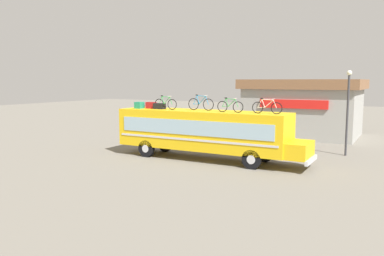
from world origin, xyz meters
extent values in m
plane|color=slate|center=(0.00, 0.00, 0.00)|extent=(120.00, 120.00, 0.00)
cube|color=yellow|center=(0.00, 0.00, 1.85)|extent=(10.96, 2.49, 2.36)
cube|color=yellow|center=(6.06, 0.00, 1.11)|extent=(1.16, 2.29, 0.87)
cube|color=#99B7C6|center=(0.00, -1.26, 2.10)|extent=(10.08, 0.04, 0.88)
cube|color=#99B7C6|center=(0.00, 1.26, 2.10)|extent=(10.08, 0.04, 0.88)
cube|color=silver|center=(0.00, -1.26, 1.38)|extent=(10.52, 0.03, 0.12)
cube|color=silver|center=(0.00, 1.26, 1.38)|extent=(10.52, 0.03, 0.12)
cube|color=silver|center=(6.69, 0.00, 0.59)|extent=(0.16, 2.37, 0.24)
cylinder|color=black|center=(3.73, -1.11, 0.55)|extent=(1.09, 0.28, 1.09)
cylinder|color=silver|center=(3.73, -1.11, 0.55)|extent=(0.49, 0.30, 0.49)
cylinder|color=black|center=(3.73, 1.11, 0.55)|extent=(1.09, 0.28, 1.09)
cylinder|color=silver|center=(3.73, 1.11, 0.55)|extent=(0.49, 0.30, 0.49)
cylinder|color=black|center=(-3.40, -1.11, 0.55)|extent=(1.09, 0.28, 1.09)
cylinder|color=silver|center=(-3.40, -1.11, 0.55)|extent=(0.49, 0.30, 0.49)
cylinder|color=black|center=(-3.40, 1.11, 0.55)|extent=(1.09, 0.28, 1.09)
cylinder|color=silver|center=(-3.40, 1.11, 0.55)|extent=(0.49, 0.30, 0.49)
cube|color=#1E7F66|center=(-4.51, -0.30, 3.24)|extent=(0.47, 0.53, 0.43)
cube|color=maroon|center=(-3.77, -0.01, 3.24)|extent=(0.68, 0.32, 0.43)
cube|color=black|center=(-3.05, -0.10, 3.22)|extent=(0.76, 0.42, 0.37)
torus|color=black|center=(-2.94, -0.28, 3.37)|extent=(0.68, 0.04, 0.68)
torus|color=black|center=(-1.96, -0.28, 3.37)|extent=(0.68, 0.04, 0.68)
cylinder|color=green|center=(-2.65, -0.28, 3.62)|extent=(0.19, 0.04, 0.48)
cylinder|color=green|center=(-2.35, -0.28, 3.61)|extent=(0.46, 0.04, 0.46)
cylinder|color=green|center=(-2.43, -0.28, 3.84)|extent=(0.59, 0.04, 0.07)
cylinder|color=green|center=(-2.75, -0.28, 3.38)|extent=(0.37, 0.03, 0.05)
cylinder|color=green|center=(-2.83, -0.28, 3.61)|extent=(0.24, 0.03, 0.50)
cylinder|color=green|center=(-2.05, -0.28, 3.60)|extent=(0.21, 0.03, 0.47)
cylinder|color=silver|center=(-2.14, -0.28, 3.88)|extent=(0.03, 0.44, 0.03)
ellipsoid|color=black|center=(-2.72, -0.28, 3.90)|extent=(0.20, 0.08, 0.06)
torus|color=black|center=(-0.70, 0.24, 3.40)|extent=(0.74, 0.04, 0.74)
torus|color=black|center=(0.35, 0.24, 3.40)|extent=(0.74, 0.04, 0.74)
cylinder|color=#197FDB|center=(-0.39, 0.24, 3.68)|extent=(0.20, 0.04, 0.53)
cylinder|color=#197FDB|center=(-0.07, 0.24, 3.66)|extent=(0.49, 0.04, 0.51)
cylinder|color=#197FDB|center=(-0.16, 0.24, 3.92)|extent=(0.63, 0.04, 0.07)
cylinder|color=#197FDB|center=(-0.50, 0.24, 3.41)|extent=(0.40, 0.03, 0.05)
cylinder|color=#197FDB|center=(-0.58, 0.24, 3.67)|extent=(0.26, 0.03, 0.55)
cylinder|color=#197FDB|center=(0.25, 0.24, 3.65)|extent=(0.22, 0.03, 0.51)
cylinder|color=silver|center=(0.16, 0.24, 3.95)|extent=(0.03, 0.44, 0.03)
ellipsoid|color=black|center=(-0.47, 0.24, 3.97)|extent=(0.20, 0.08, 0.06)
torus|color=black|center=(1.57, -0.36, 3.35)|extent=(0.65, 0.04, 0.65)
torus|color=black|center=(2.56, -0.36, 3.35)|extent=(0.65, 0.04, 0.65)
cylinder|color=green|center=(1.87, -0.36, 3.60)|extent=(0.19, 0.04, 0.46)
cylinder|color=green|center=(2.16, -0.36, 3.58)|extent=(0.46, 0.04, 0.44)
cylinder|color=green|center=(2.08, -0.36, 3.80)|extent=(0.59, 0.04, 0.07)
cylinder|color=green|center=(1.76, -0.36, 3.36)|extent=(0.38, 0.03, 0.05)
cylinder|color=green|center=(1.68, -0.36, 3.59)|extent=(0.24, 0.03, 0.48)
cylinder|color=green|center=(2.47, -0.36, 3.57)|extent=(0.21, 0.03, 0.45)
cylinder|color=silver|center=(2.38, -0.36, 3.84)|extent=(0.03, 0.44, 0.03)
ellipsoid|color=black|center=(1.79, -0.36, 3.86)|extent=(0.20, 0.08, 0.06)
torus|color=black|center=(3.70, -0.25, 3.36)|extent=(0.65, 0.04, 0.65)
torus|color=black|center=(4.79, -0.25, 3.36)|extent=(0.65, 0.04, 0.65)
cylinder|color=white|center=(4.03, -0.25, 3.60)|extent=(0.21, 0.04, 0.47)
cylinder|color=white|center=(4.36, -0.25, 3.59)|extent=(0.50, 0.04, 0.45)
cylinder|color=white|center=(4.27, -0.25, 3.81)|extent=(0.66, 0.04, 0.07)
cylinder|color=white|center=(3.91, -0.25, 3.37)|extent=(0.42, 0.03, 0.05)
cylinder|color=white|center=(3.82, -0.25, 3.59)|extent=(0.27, 0.03, 0.49)
cylinder|color=white|center=(4.69, -0.25, 3.58)|extent=(0.23, 0.03, 0.45)
cylinder|color=silver|center=(4.60, -0.25, 3.85)|extent=(0.03, 0.44, 0.03)
ellipsoid|color=black|center=(3.94, -0.25, 3.87)|extent=(0.20, 0.08, 0.06)
cube|color=#9E9E99|center=(3.00, 13.72, 2.08)|extent=(9.11, 7.13, 4.16)
cube|color=brown|center=(3.00, 13.72, 4.57)|extent=(9.83, 7.70, 0.80)
cube|color=red|center=(3.00, 10.05, 3.00)|extent=(5.46, 0.16, 0.70)
cylinder|color=#38383D|center=(7.70, 5.56, 2.63)|extent=(0.14, 0.14, 5.25)
sphere|color=#F2EDCC|center=(7.70, 5.56, 5.35)|extent=(0.33, 0.33, 0.33)
camera|label=1|loc=(11.08, -21.07, 4.85)|focal=36.29mm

